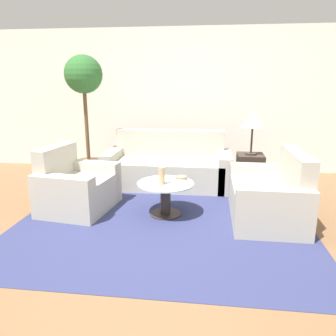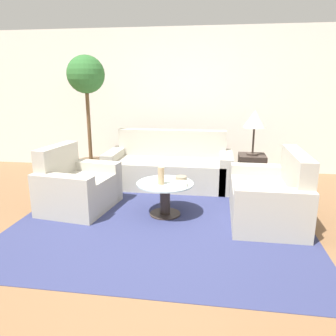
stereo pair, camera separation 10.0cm
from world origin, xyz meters
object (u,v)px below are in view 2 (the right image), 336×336
object	(u,v)px
coffee_table	(165,194)
sofa_main	(170,168)
book_stack	(179,183)
vase	(161,176)
potted_plant	(87,97)
loveseat	(272,198)
table_lamp	(255,120)
armchair	(75,188)
bowl	(181,178)

from	to	relation	value
coffee_table	sofa_main	bearing A→B (deg)	95.60
book_stack	coffee_table	bearing A→B (deg)	147.87
sofa_main	vase	bearing A→B (deg)	-86.29
coffee_table	potted_plant	world-z (taller)	potted_plant
loveseat	table_lamp	world-z (taller)	table_lamp
armchair	table_lamp	distance (m)	2.74
book_stack	bowl	bearing A→B (deg)	83.33
armchair	loveseat	distance (m)	2.52
bowl	book_stack	size ratio (longest dim) A/B	0.69
table_lamp	vase	xyz separation A→B (m)	(-1.20, -1.22, -0.56)
sofa_main	potted_plant	xyz separation A→B (m)	(-1.36, 0.05, 1.13)
table_lamp	vase	bearing A→B (deg)	-134.50
coffee_table	potted_plant	xyz separation A→B (m)	(-1.49, 1.33, 1.13)
sofa_main	coffee_table	xyz separation A→B (m)	(0.13, -1.28, -0.01)
loveseat	book_stack	world-z (taller)	loveseat
armchair	table_lamp	xyz separation A→B (m)	(2.38, 1.10, 0.81)
vase	bowl	world-z (taller)	vase
loveseat	vase	size ratio (longest dim) A/B	5.88
sofa_main	coffee_table	bearing A→B (deg)	-84.40
loveseat	vase	bearing A→B (deg)	-85.64
sofa_main	book_stack	distance (m)	1.41
sofa_main	loveseat	world-z (taller)	sofa_main
loveseat	table_lamp	xyz separation A→B (m)	(-0.14, 1.13, 0.81)
table_lamp	vase	world-z (taller)	table_lamp
loveseat	book_stack	size ratio (longest dim) A/B	5.96
vase	book_stack	xyz separation A→B (m)	(0.22, -0.02, -0.08)
table_lamp	bowl	size ratio (longest dim) A/B	4.59
coffee_table	bowl	distance (m)	0.29
potted_plant	book_stack	world-z (taller)	potted_plant
sofa_main	bowl	bearing A→B (deg)	-74.80
armchair	loveseat	bearing A→B (deg)	-82.79
armchair	vase	bearing A→B (deg)	-88.27
sofa_main	vase	distance (m)	1.37
sofa_main	armchair	size ratio (longest dim) A/B	1.89
armchair	table_lamp	world-z (taller)	table_lamp
armchair	book_stack	xyz separation A→B (m)	(1.39, -0.15, 0.17)
armchair	book_stack	distance (m)	1.41
book_stack	table_lamp	bearing A→B (deg)	45.70
coffee_table	bowl	size ratio (longest dim) A/B	4.89
armchair	bowl	distance (m)	1.41
potted_plant	bowl	bearing A→B (deg)	-35.35
table_lamp	potted_plant	distance (m)	2.68
loveseat	armchair	bearing A→B (deg)	-90.44
coffee_table	potted_plant	size ratio (longest dim) A/B	0.35
loveseat	vase	world-z (taller)	loveseat
loveseat	book_stack	bearing A→B (deg)	-83.72
sofa_main	armchair	world-z (taller)	sofa_main
loveseat	coffee_table	distance (m)	1.31
armchair	vase	size ratio (longest dim) A/B	4.93
book_stack	loveseat	bearing A→B (deg)	0.02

